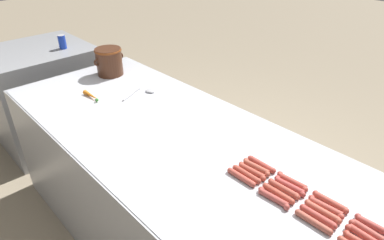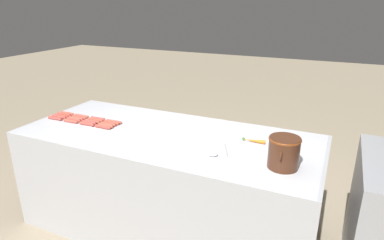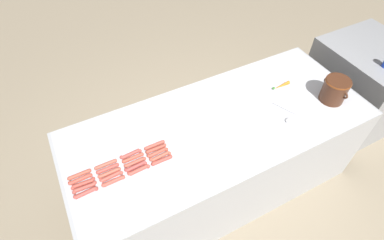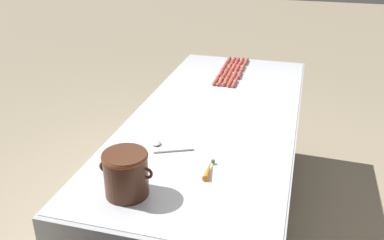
# 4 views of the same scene
# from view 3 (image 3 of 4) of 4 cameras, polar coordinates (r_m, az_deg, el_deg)

# --- Properties ---
(ground_plane) EXTENTS (20.00, 20.00, 0.00)m
(ground_plane) POSITION_cam_3_polar(r_m,az_deg,el_deg) (3.14, 4.19, -11.58)
(ground_plane) COLOR gray
(griddle_counter) EXTENTS (1.05, 2.50, 0.91)m
(griddle_counter) POSITION_cam_3_polar(r_m,az_deg,el_deg) (2.76, 4.71, -6.79)
(griddle_counter) COLOR #ADAFB5
(griddle_counter) RESTS_ON ground_plane
(back_cabinet) EXTENTS (0.93, 0.84, 0.97)m
(back_cabinet) POSITION_cam_3_polar(r_m,az_deg,el_deg) (3.82, 29.24, 5.58)
(back_cabinet) COLOR #939599
(back_cabinet) RESTS_ON ground_plane
(hot_dog_0) EXTENTS (0.03, 0.17, 0.03)m
(hot_dog_0) POSITION_cam_3_polar(r_m,az_deg,el_deg) (2.23, -20.61, -9.68)
(hot_dog_0) COLOR #B84F3C
(hot_dog_0) RESTS_ON griddle_counter
(hot_dog_1) EXTENTS (0.03, 0.17, 0.03)m
(hot_dog_1) POSITION_cam_3_polar(r_m,az_deg,el_deg) (2.22, -16.09, -8.12)
(hot_dog_1) COLOR #AF5341
(hot_dog_1) RESTS_ON griddle_counter
(hot_dog_2) EXTENTS (0.04, 0.17, 0.03)m
(hot_dog_2) POSITION_cam_3_polar(r_m,az_deg,el_deg) (2.23, -11.56, -6.36)
(hot_dog_2) COLOR #B14840
(hot_dog_2) RESTS_ON griddle_counter
(hot_dog_3) EXTENTS (0.03, 0.17, 0.03)m
(hot_dog_3) POSITION_cam_3_polar(r_m,az_deg,el_deg) (2.25, -7.13, -4.76)
(hot_dog_3) COLOR #B74B3E
(hot_dog_3) RESTS_ON griddle_counter
(hot_dog_4) EXTENTS (0.03, 0.17, 0.03)m
(hot_dog_4) POSITION_cam_3_polar(r_m,az_deg,el_deg) (2.21, -20.45, -10.49)
(hot_dog_4) COLOR #B74738
(hot_dog_4) RESTS_ON griddle_counter
(hot_dog_5) EXTENTS (0.03, 0.17, 0.03)m
(hot_dog_5) POSITION_cam_3_polar(r_m,az_deg,el_deg) (2.20, -15.74, -8.88)
(hot_dog_5) COLOR #B6463D
(hot_dog_5) RESTS_ON griddle_counter
(hot_dog_6) EXTENTS (0.03, 0.17, 0.03)m
(hot_dog_6) POSITION_cam_3_polar(r_m,az_deg,el_deg) (2.21, -11.17, -7.08)
(hot_dog_6) COLOR #B94B39
(hot_dog_6) RESTS_ON griddle_counter
(hot_dog_7) EXTENTS (0.03, 0.17, 0.03)m
(hot_dog_7) POSITION_cam_3_polar(r_m,az_deg,el_deg) (2.23, -6.85, -5.43)
(hot_dog_7) COLOR #AB4738
(hot_dog_7) RESTS_ON griddle_counter
(hot_dog_8) EXTENTS (0.04, 0.17, 0.03)m
(hot_dog_8) POSITION_cam_3_polar(r_m,az_deg,el_deg) (2.18, -19.99, -11.27)
(hot_dog_8) COLOR #B24439
(hot_dog_8) RESTS_ON griddle_counter
(hot_dog_9) EXTENTS (0.03, 0.17, 0.03)m
(hot_dog_9) POSITION_cam_3_polar(r_m,az_deg,el_deg) (2.17, -15.43, -9.65)
(hot_dog_9) COLOR #B85341
(hot_dog_9) RESTS_ON griddle_counter
(hot_dog_10) EXTENTS (0.03, 0.17, 0.03)m
(hot_dog_10) POSITION_cam_3_polar(r_m,az_deg,el_deg) (2.18, -10.78, -7.89)
(hot_dog_10) COLOR #B04C3C
(hot_dog_10) RESTS_ON griddle_counter
(hot_dog_11) EXTENTS (0.04, 0.17, 0.03)m
(hot_dog_11) POSITION_cam_3_polar(r_m,az_deg,el_deg) (2.21, -6.57, -6.16)
(hot_dog_11) COLOR #B54B3B
(hot_dog_11) RESTS_ON griddle_counter
(hot_dog_12) EXTENTS (0.04, 0.17, 0.03)m
(hot_dog_12) POSITION_cam_3_polar(r_m,az_deg,el_deg) (2.16, -19.74, -11.98)
(hot_dog_12) COLOR #AF493E
(hot_dog_12) RESTS_ON griddle_counter
(hot_dog_13) EXTENTS (0.04, 0.17, 0.03)m
(hot_dog_13) POSITION_cam_3_polar(r_m,az_deg,el_deg) (2.16, -15.09, -10.31)
(hot_dog_13) COLOR #B94B3F
(hot_dog_13) RESTS_ON griddle_counter
(hot_dog_14) EXTENTS (0.04, 0.17, 0.03)m
(hot_dog_14) POSITION_cam_3_polar(r_m,az_deg,el_deg) (2.16, -10.65, -8.68)
(hot_dog_14) COLOR #B74541
(hot_dog_14) RESTS_ON griddle_counter
(hot_dog_15) EXTENTS (0.04, 0.17, 0.03)m
(hot_dog_15) POSITION_cam_3_polar(r_m,az_deg,el_deg) (2.19, -6.06, -6.89)
(hot_dog_15) COLOR #B35340
(hot_dog_15) RESTS_ON griddle_counter
(hot_dog_16) EXTENTS (0.03, 0.17, 0.03)m
(hot_dog_16) POSITION_cam_3_polar(r_m,az_deg,el_deg) (2.14, -19.52, -12.89)
(hot_dog_16) COLOR #B1453E
(hot_dog_16) RESTS_ON griddle_counter
(hot_dog_17) EXTENTS (0.03, 0.17, 0.03)m
(hot_dog_17) POSITION_cam_3_polar(r_m,az_deg,el_deg) (2.13, -14.71, -11.17)
(hot_dog_17) COLOR #B94C3E
(hot_dog_17) RESTS_ON griddle_counter
(hot_dog_18) EXTENTS (0.04, 0.17, 0.03)m
(hot_dog_18) POSITION_cam_3_polar(r_m,az_deg,el_deg) (2.14, -10.08, -9.31)
(hot_dog_18) COLOR #B8473B
(hot_dog_18) RESTS_ON griddle_counter
(hot_dog_19) EXTENTS (0.03, 0.17, 0.03)m
(hot_dog_19) POSITION_cam_3_polar(r_m,az_deg,el_deg) (2.17, -5.74, -7.62)
(hot_dog_19) COLOR #B7463B
(hot_dog_19) RESTS_ON griddle_counter
(bean_pot) EXTENTS (0.26, 0.21, 0.21)m
(bean_pot) POSITION_cam_3_polar(r_m,az_deg,el_deg) (2.77, 25.54, 5.32)
(bean_pot) COLOR #472616
(bean_pot) RESTS_ON griddle_counter
(serving_spoon) EXTENTS (0.26, 0.15, 0.02)m
(serving_spoon) POSITION_cam_3_polar(r_m,az_deg,el_deg) (2.55, 17.65, 0.72)
(serving_spoon) COLOR #B7B7BC
(serving_spoon) RESTS_ON griddle_counter
(carrot) EXTENTS (0.04, 0.18, 0.03)m
(carrot) POSITION_cam_3_polar(r_m,az_deg,el_deg) (2.79, 16.59, 6.26)
(carrot) COLOR orange
(carrot) RESTS_ON griddle_counter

